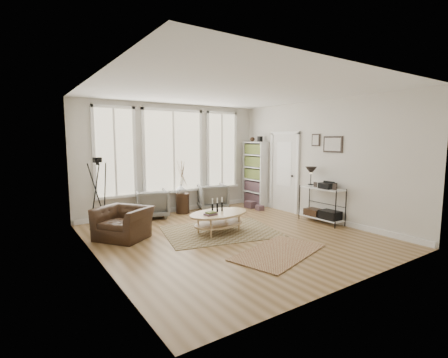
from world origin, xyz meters
TOP-DOWN VIEW (x-y plane):
  - room at (0.02, 0.03)m, footprint 5.50×5.54m
  - bay_window at (0.00, 2.71)m, footprint 4.14×0.12m
  - door at (2.57, 1.15)m, footprint 0.09×1.06m
  - bookcase at (2.44, 2.23)m, footprint 0.31×0.85m
  - low_shelf at (2.38, -0.30)m, footprint 0.38×1.08m
  - wall_art at (2.58, -0.27)m, footprint 0.04×0.88m
  - rug_main at (-0.04, 0.40)m, footprint 2.65×2.22m
  - rug_runner at (0.08, -1.27)m, footprint 1.96×1.44m
  - coffee_table at (-0.11, 0.35)m, footprint 1.45×1.01m
  - armchair_left at (-0.76, 2.45)m, footprint 0.92×0.94m
  - armchair_right at (1.02, 2.43)m, footprint 0.96×0.98m
  - side_table at (0.11, 2.45)m, footprint 0.36×0.36m
  - vase at (0.07, 2.45)m, footprint 0.32×0.32m
  - accent_chair at (-1.89, 1.08)m, footprint 1.27×1.25m
  - tripod_camera at (-2.13, 1.99)m, footprint 0.56×0.56m
  - book_stack_near at (2.05, 1.97)m, footprint 0.26×0.32m
  - book_stack_far at (2.05, 1.56)m, footprint 0.20×0.24m

SIDE VIEW (x-z plane):
  - rug_main at x=-0.04m, z-range 0.00..0.01m
  - rug_runner at x=0.08m, z-range 0.01..0.02m
  - book_stack_far at x=2.05m, z-range 0.00..0.14m
  - book_stack_near at x=2.05m, z-range 0.00..0.19m
  - accent_chair at x=-1.89m, z-range 0.00..0.63m
  - coffee_table at x=-0.11m, z-range 0.02..0.65m
  - armchair_left at x=-0.76m, z-range 0.00..0.71m
  - armchair_right at x=1.02m, z-range 0.00..0.72m
  - low_shelf at x=2.38m, z-range -0.14..1.16m
  - vase at x=0.07m, z-range 0.54..0.80m
  - side_table at x=0.11m, z-range -0.03..1.47m
  - tripod_camera at x=-2.13m, z-range -0.06..1.52m
  - bookcase at x=2.44m, z-range -0.07..1.99m
  - door at x=2.57m, z-range 0.01..2.23m
  - room at x=0.02m, z-range -0.02..2.88m
  - bay_window at x=0.00m, z-range 0.49..2.73m
  - wall_art at x=2.58m, z-range 1.66..2.10m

